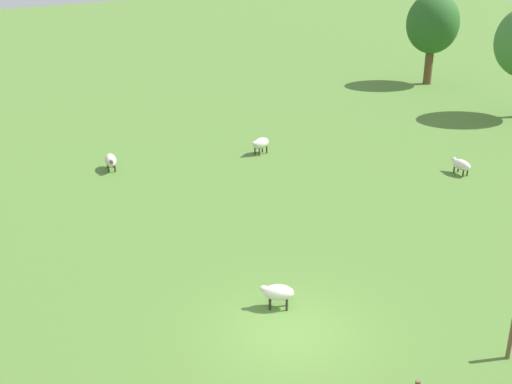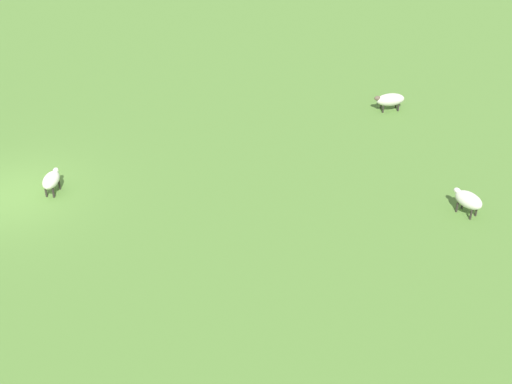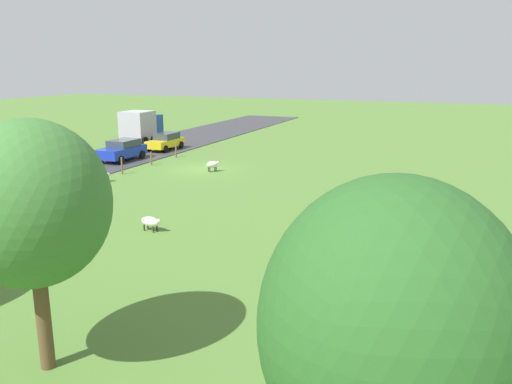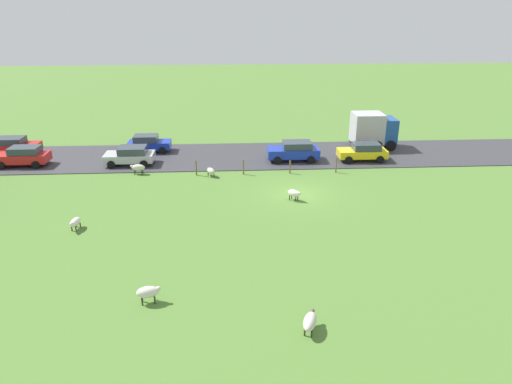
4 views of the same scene
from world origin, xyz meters
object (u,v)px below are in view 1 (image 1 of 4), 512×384
(sheep_1, at_px, (278,293))
(tree_0, at_px, (433,24))
(sheep_3, at_px, (461,165))
(sheep_0, at_px, (111,160))
(sheep_2, at_px, (261,143))

(sheep_1, height_order, tree_0, tree_0)
(tree_0, bearing_deg, sheep_1, -58.68)
(sheep_1, height_order, sheep_3, sheep_1)
(sheep_0, height_order, sheep_3, sheep_0)
(sheep_2, height_order, tree_0, tree_0)
(sheep_2, distance_m, tree_0, 19.69)
(sheep_1, relative_size, sheep_2, 0.88)
(sheep_1, xyz_separation_m, tree_0, (-16.31, 26.79, 3.65))
(sheep_0, xyz_separation_m, sheep_2, (2.36, 6.88, 0.07))
(sheep_3, bearing_deg, tree_0, 133.81)
(sheep_0, bearing_deg, sheep_2, 71.04)
(sheep_0, relative_size, sheep_1, 1.32)
(sheep_0, height_order, sheep_1, sheep_1)
(sheep_2, xyz_separation_m, sheep_3, (7.70, 5.52, -0.09))
(sheep_1, distance_m, sheep_3, 14.09)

